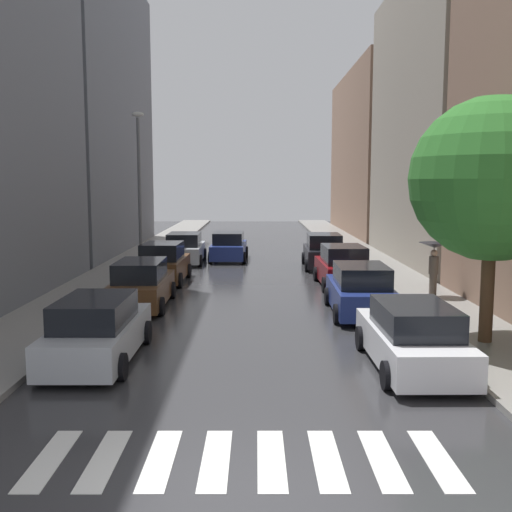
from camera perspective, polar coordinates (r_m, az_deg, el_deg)
The scene contains 19 objects.
ground_plane at distance 32.38m, azimuth -0.62°, elevation -0.90°, with size 28.00×72.00×0.04m, color #303032.
sidewalk_left at distance 33.05m, azimuth -11.96°, elevation -0.72°, with size 3.00×72.00×0.15m, color gray.
sidewalk_right at distance 32.97m, azimuth 10.75°, elevation -0.71°, with size 3.00×72.00×0.15m, color gray.
crosswalk_stripes at distance 10.25m, azimuth -1.44°, elevation -18.77°, with size 6.75×2.20×0.01m.
building_left_mid at distance 40.77m, azimuth -16.66°, elevation 13.17°, with size 6.00×18.29×18.01m, color slate.
building_right_mid at distance 35.17m, azimuth 18.02°, elevation 12.05°, with size 6.00×15.48×15.45m, color #9E9384.
building_right_far at distance 53.47m, azimuth 11.54°, elevation 9.50°, with size 6.00×20.57×13.73m, color #8C6B56.
parked_car_left_nearest at distance 15.58m, azimuth -15.12°, elevation -6.91°, with size 2.05×4.76×1.65m.
parked_car_left_second at distance 21.86m, azimuth -11.12°, elevation -2.75°, with size 2.05×4.68×1.70m.
parked_car_left_third at distance 27.03m, azimuth -9.11°, elevation -0.76°, with size 2.17×4.22×1.79m.
parked_car_left_fourth at distance 33.32m, azimuth -7.07°, elevation 0.67°, with size 2.18×4.55×1.68m.
parked_car_right_nearest at distance 14.96m, azimuth 14.40°, elevation -7.52°, with size 2.10×4.73×1.61m.
parked_car_right_second at distance 20.59m, azimuth 9.65°, elevation -3.30°, with size 2.17×4.52×1.71m.
parked_car_right_third at distance 25.89m, azimuth 8.00°, elevation -1.09°, with size 2.20×4.44×1.78m.
parked_car_right_fourth at distance 31.42m, azimuth 6.19°, elevation 0.38°, with size 2.18×4.34×1.79m.
car_midroad at distance 34.31m, azimuth -2.88°, elevation 0.86°, with size 2.17×4.39×1.63m.
pedestrian_foreground at distance 23.60m, azimuth 16.32°, elevation 0.05°, with size 1.16×1.16×2.04m.
street_tree_right at distance 17.09m, azimuth 21.32°, elevation 6.80°, with size 4.36×4.36×6.57m.
lamp_post_left at distance 30.23m, azimuth -11.32°, elevation 7.07°, with size 0.60×0.28×7.70m.
Camera 1 is at (0.20, -8.07, 4.47)m, focal length 42.02 mm.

